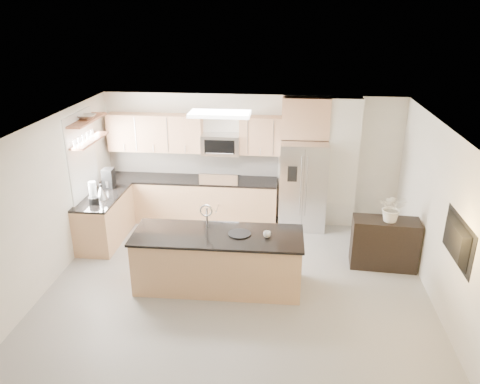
# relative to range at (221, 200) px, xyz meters

# --- Properties ---
(floor) EXTENTS (6.50, 6.50, 0.00)m
(floor) POSITION_rel_range_xyz_m (0.60, -2.92, -0.47)
(floor) COLOR gray
(floor) RESTS_ON ground
(ceiling) EXTENTS (6.00, 6.50, 0.02)m
(ceiling) POSITION_rel_range_xyz_m (0.60, -2.92, 2.13)
(ceiling) COLOR white
(ceiling) RESTS_ON wall_back
(wall_back) EXTENTS (6.00, 0.02, 2.60)m
(wall_back) POSITION_rel_range_xyz_m (0.60, 0.33, 0.83)
(wall_back) COLOR silver
(wall_back) RESTS_ON floor
(wall_left) EXTENTS (0.02, 6.50, 2.60)m
(wall_left) POSITION_rel_range_xyz_m (-2.40, -2.92, 0.83)
(wall_left) COLOR silver
(wall_left) RESTS_ON floor
(wall_right) EXTENTS (0.02, 6.50, 2.60)m
(wall_right) POSITION_rel_range_xyz_m (3.60, -2.92, 0.83)
(wall_right) COLOR silver
(wall_right) RESTS_ON floor
(back_counter) EXTENTS (3.55, 0.66, 1.44)m
(back_counter) POSITION_rel_range_xyz_m (-0.63, 0.01, -0.00)
(back_counter) COLOR tan
(back_counter) RESTS_ON floor
(left_counter) EXTENTS (0.66, 1.50, 0.92)m
(left_counter) POSITION_rel_range_xyz_m (-2.07, -1.07, -0.01)
(left_counter) COLOR tan
(left_counter) RESTS_ON floor
(range) EXTENTS (0.76, 0.64, 1.14)m
(range) POSITION_rel_range_xyz_m (0.00, 0.00, 0.00)
(range) COLOR black
(range) RESTS_ON floor
(upper_cabinets) EXTENTS (3.50, 0.33, 0.75)m
(upper_cabinets) POSITION_rel_range_xyz_m (-0.70, 0.16, 1.35)
(upper_cabinets) COLOR tan
(upper_cabinets) RESTS_ON wall_back
(microwave) EXTENTS (0.76, 0.40, 0.40)m
(microwave) POSITION_rel_range_xyz_m (0.00, 0.12, 1.16)
(microwave) COLOR silver
(microwave) RESTS_ON upper_cabinets
(refrigerator) EXTENTS (0.92, 0.78, 1.78)m
(refrigerator) POSITION_rel_range_xyz_m (1.66, -0.05, 0.42)
(refrigerator) COLOR silver
(refrigerator) RESTS_ON floor
(partition_column) EXTENTS (0.60, 0.30, 2.60)m
(partition_column) POSITION_rel_range_xyz_m (2.42, 0.18, 0.83)
(partition_column) COLOR silver
(partition_column) RESTS_ON floor
(window) EXTENTS (0.04, 1.15, 1.65)m
(window) POSITION_rel_range_xyz_m (-2.38, -1.07, 1.18)
(window) COLOR white
(window) RESTS_ON wall_left
(shelf_lower) EXTENTS (0.30, 1.20, 0.04)m
(shelf_lower) POSITION_rel_range_xyz_m (-2.25, -0.97, 1.48)
(shelf_lower) COLOR brown
(shelf_lower) RESTS_ON wall_left
(shelf_upper) EXTENTS (0.30, 1.20, 0.04)m
(shelf_upper) POSITION_rel_range_xyz_m (-2.25, -0.97, 1.85)
(shelf_upper) COLOR brown
(shelf_upper) RESTS_ON wall_left
(ceiling_fixture) EXTENTS (1.00, 0.50, 0.06)m
(ceiling_fixture) POSITION_rel_range_xyz_m (0.20, -1.32, 2.09)
(ceiling_fixture) COLOR white
(ceiling_fixture) RESTS_ON ceiling
(island) EXTENTS (2.66, 0.99, 1.34)m
(island) POSITION_rel_range_xyz_m (0.30, -2.42, -0.01)
(island) COLOR tan
(island) RESTS_ON floor
(credenza) EXTENTS (1.12, 0.52, 0.88)m
(credenza) POSITION_rel_range_xyz_m (3.03, -1.53, -0.03)
(credenza) COLOR black
(credenza) RESTS_ON floor
(cup) EXTENTS (0.13, 0.13, 0.09)m
(cup) POSITION_rel_range_xyz_m (1.06, -2.44, 0.49)
(cup) COLOR white
(cup) RESTS_ON island
(platter) EXTENTS (0.43, 0.43, 0.02)m
(platter) POSITION_rel_range_xyz_m (0.64, -2.39, 0.45)
(platter) COLOR black
(platter) RESTS_ON island
(blender) EXTENTS (0.18, 0.18, 0.41)m
(blender) POSITION_rel_range_xyz_m (-2.08, -1.45, 0.63)
(blender) COLOR black
(blender) RESTS_ON left_counter
(kettle) EXTENTS (0.22, 0.22, 0.28)m
(kettle) POSITION_rel_range_xyz_m (-2.03, -1.21, 0.57)
(kettle) COLOR silver
(kettle) RESTS_ON left_counter
(coffee_maker) EXTENTS (0.21, 0.25, 0.38)m
(coffee_maker) POSITION_rel_range_xyz_m (-2.09, -0.64, 0.63)
(coffee_maker) COLOR black
(coffee_maker) RESTS_ON left_counter
(bowl) EXTENTS (0.45, 0.45, 0.10)m
(bowl) POSITION_rel_range_xyz_m (-2.25, -0.96, 1.92)
(bowl) COLOR silver
(bowl) RESTS_ON shelf_upper
(flower_vase) EXTENTS (0.76, 0.69, 0.74)m
(flower_vase) POSITION_rel_range_xyz_m (3.08, -1.57, 0.77)
(flower_vase) COLOR silver
(flower_vase) RESTS_ON credenza
(television) EXTENTS (0.14, 1.08, 0.62)m
(television) POSITION_rel_range_xyz_m (3.51, -3.12, 0.88)
(television) COLOR black
(television) RESTS_ON wall_right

